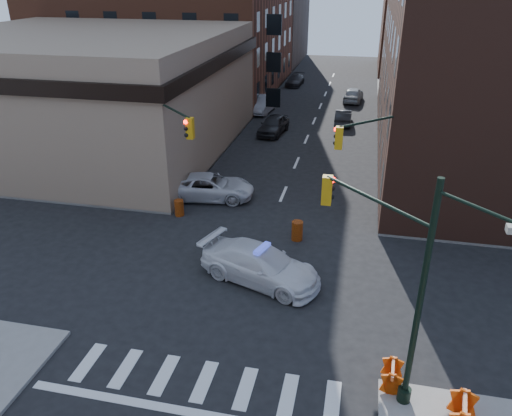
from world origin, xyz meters
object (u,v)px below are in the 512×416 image
at_px(police_car, 260,265).
at_px(barricade_nw_a, 167,189).
at_px(pedestrian_a, 116,192).
at_px(barricade_se_a, 392,376).
at_px(barrel_bank, 179,208).
at_px(barrel_road, 297,231).
at_px(parked_car_wnear, 273,125).
at_px(parked_car_wfar, 263,104).
at_px(pedestrian_b, 90,175).
at_px(parked_car_enear, 343,117).
at_px(pickup, 209,187).

relative_size(police_car, barricade_nw_a, 5.40).
distance_m(police_car, barricade_nw_a, 11.27).
xyz_separation_m(pedestrian_a, barricade_se_a, (16.05, -11.70, -0.39)).
bearing_deg(police_car, barrel_bank, 66.02).
bearing_deg(barricade_se_a, barrel_road, 29.21).
bearing_deg(parked_car_wnear, barrel_bank, -90.89).
xyz_separation_m(parked_car_wfar, pedestrian_a, (-4.15, -24.21, 0.13)).
bearing_deg(barricade_se_a, police_car, 49.84).
relative_size(parked_car_wfar, barrel_road, 4.69).
relative_size(parked_car_wnear, barrel_bank, 4.91).
height_order(parked_car_wnear, barrel_road, parked_car_wnear).
bearing_deg(barricade_se_a, pedestrian_b, 58.01).
bearing_deg(parked_car_enear, parked_car_wfar, -19.26).
height_order(barrel_road, barricade_nw_a, barrel_road).
distance_m(police_car, parked_car_enear, 27.62).
height_order(police_car, barricade_nw_a, police_car).
bearing_deg(pedestrian_a, barrel_bank, 5.56).
bearing_deg(parked_car_wfar, police_car, -72.07).
height_order(police_car, parked_car_enear, police_car).
bearing_deg(pedestrian_b, parked_car_wnear, 31.44).
relative_size(pedestrian_b, barrel_road, 1.75).
distance_m(pedestrian_a, barrel_road, 11.53).
distance_m(parked_car_wfar, barrel_road, 27.03).
bearing_deg(police_car, barricade_nw_a, 63.08).
xyz_separation_m(parked_car_wnear, barrel_road, (4.82, -18.81, -0.28)).
bearing_deg(parked_car_wnear, parked_car_enear, 44.22).
distance_m(pickup, barricade_se_a, 17.79).
height_order(pedestrian_a, barricade_se_a, pedestrian_a).
bearing_deg(pedestrian_a, parked_car_enear, 70.96).
height_order(police_car, parked_car_wnear, police_car).
bearing_deg(pedestrian_b, pedestrian_a, -60.82).
height_order(pedestrian_b, barricade_se_a, pedestrian_b).
xyz_separation_m(parked_car_enear, pedestrian_a, (-12.43, -21.44, 0.26)).
height_order(pickup, pedestrian_b, pedestrian_b).
distance_m(parked_car_wnear, parked_car_wfar, 7.62).
distance_m(police_car, barrel_bank, 8.36).
xyz_separation_m(pedestrian_b, barrel_bank, (7.01, -2.36, -0.60)).
bearing_deg(pickup, parked_car_wnear, -13.47).
xyz_separation_m(parked_car_wnear, pedestrian_a, (-6.56, -16.98, 0.14)).
bearing_deg(pedestrian_b, pickup, -23.53).
bearing_deg(barrel_road, parked_car_enear, 87.41).
relative_size(pedestrian_a, barrel_road, 1.50).
distance_m(police_car, pedestrian_a, 11.93).
xyz_separation_m(police_car, pedestrian_a, (-10.25, 6.10, 0.11)).
bearing_deg(pickup, police_car, -156.98).
height_order(police_car, barrel_bank, police_car).
distance_m(pedestrian_b, barricade_nw_a, 5.32).
distance_m(police_car, parked_car_wfar, 30.92).
bearing_deg(pedestrian_b, barricade_nw_a, -26.00).
bearing_deg(pickup, pedestrian_b, 84.93).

